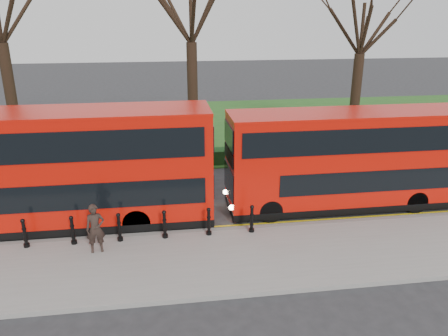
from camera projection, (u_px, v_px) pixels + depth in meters
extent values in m
plane|color=#28282B|center=(162.00, 224.00, 16.82)|extent=(120.00, 120.00, 0.00)
cube|color=gray|center=(163.00, 264.00, 14.00)|extent=(60.00, 4.00, 0.15)
cube|color=slate|center=(162.00, 235.00, 15.86)|extent=(60.00, 0.25, 0.16)
cube|color=#20501A|center=(160.00, 128.00, 30.80)|extent=(60.00, 18.00, 0.06)
cube|color=black|center=(161.00, 159.00, 23.03)|extent=(60.00, 0.90, 0.80)
cube|color=yellow|center=(162.00, 233.00, 16.17)|extent=(60.00, 0.10, 0.01)
cube|color=yellow|center=(162.00, 230.00, 16.35)|extent=(60.00, 0.10, 0.01)
cylinder|color=black|center=(12.00, 101.00, 24.04)|extent=(0.60, 0.60, 6.20)
cylinder|color=black|center=(193.00, 97.00, 25.38)|extent=(0.60, 0.60, 6.14)
cylinder|color=black|center=(355.00, 99.00, 26.84)|extent=(0.60, 0.60, 5.40)
cylinder|color=black|center=(25.00, 234.00, 14.73)|extent=(0.15, 0.15, 1.00)
cylinder|color=black|center=(73.00, 231.00, 14.94)|extent=(0.15, 0.15, 1.00)
cylinder|color=black|center=(119.00, 228.00, 15.15)|extent=(0.15, 0.15, 1.00)
cylinder|color=black|center=(165.00, 225.00, 15.36)|extent=(0.15, 0.15, 1.00)
cylinder|color=black|center=(209.00, 222.00, 15.57)|extent=(0.15, 0.15, 1.00)
cylinder|color=black|center=(252.00, 219.00, 15.78)|extent=(0.15, 0.15, 1.00)
cube|color=red|center=(59.00, 166.00, 15.94)|extent=(11.11, 2.52, 4.09)
cube|color=black|center=(66.00, 218.00, 16.64)|extent=(11.13, 2.54, 0.30)
cube|color=black|center=(78.00, 197.00, 15.11)|extent=(8.88, 0.04, 0.96)
cube|color=black|center=(46.00, 148.00, 14.39)|extent=(10.50, 0.04, 1.06)
cylinder|color=black|center=(137.00, 222.00, 15.90)|extent=(1.01, 0.30, 1.01)
cylinder|color=black|center=(139.00, 198.00, 17.97)|extent=(1.01, 0.30, 1.01)
cube|color=red|center=(352.00, 157.00, 17.72)|extent=(10.08, 2.29, 3.71)
cube|color=black|center=(347.00, 199.00, 18.36)|extent=(10.10, 2.31, 0.28)
cube|color=black|center=(380.00, 181.00, 16.96)|extent=(8.07, 0.04, 0.87)
cube|color=black|center=(367.00, 141.00, 16.31)|extent=(9.53, 0.04, 0.96)
cube|color=black|center=(229.00, 155.00, 16.95)|extent=(0.06, 2.02, 0.50)
cylinder|color=black|center=(271.00, 211.00, 16.88)|extent=(0.92, 0.28, 0.92)
cylinder|color=black|center=(259.00, 191.00, 18.76)|extent=(0.92, 0.28, 0.92)
cylinder|color=black|center=(416.00, 202.00, 17.69)|extent=(0.92, 0.28, 0.92)
cylinder|color=black|center=(391.00, 184.00, 19.57)|extent=(0.92, 0.28, 0.92)
imported|color=black|center=(95.00, 229.00, 14.35)|extent=(0.67, 0.50, 1.69)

